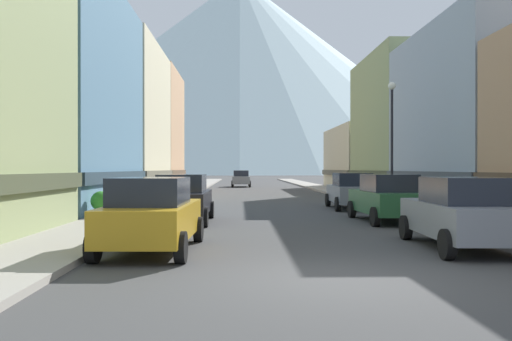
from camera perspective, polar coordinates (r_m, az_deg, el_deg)
name	(u,v)px	position (r m, az deg, el deg)	size (l,w,h in m)	color
ground_plane	(335,280)	(9.72, 8.51, -11.62)	(400.00, 400.00, 0.00)	#3C3C3C
sidewalk_left	(186,191)	(44.63, -7.59, -2.25)	(2.50, 100.00, 0.15)	gray
sidewalk_right	(334,191)	(45.10, 8.43, -2.22)	(2.50, 100.00, 0.15)	gray
storefront_left_1	(17,102)	(27.74, -24.45, 6.74)	(9.97, 12.17, 10.65)	slate
storefront_left_2	(103,123)	(39.52, -16.22, 4.94)	(8.40, 12.05, 10.85)	beige
storefront_left_3	(135,133)	(50.72, -12.97, 4.00)	(8.43, 10.57, 11.04)	tan
storefront_right_2	(415,128)	(40.14, 16.86, 4.38)	(7.42, 11.43, 10.17)	#8C9966
storefront_right_3	(382,159)	(52.85, 13.52, 1.19)	(9.70, 13.59, 6.01)	beige
car_left_0	(152,214)	(12.88, -11.19, -4.66)	(2.19, 4.46, 1.78)	#B28419
car_left_1	(183,198)	(19.57, -7.92, -2.99)	(2.10, 4.42, 1.78)	black
car_right_0	(462,213)	(14.02, 21.39, -4.27)	(2.22, 4.47, 1.78)	slate
car_right_1	(387,198)	(20.28, 14.01, -2.88)	(2.18, 4.45, 1.78)	#265933
car_right_2	(351,191)	(26.41, 10.28, -2.16)	(2.17, 4.45, 1.78)	slate
car_driving_0	(241,179)	(57.27, -1.63, -0.88)	(2.06, 4.40, 1.78)	slate
potted_plant_0	(101,203)	(20.90, -16.46, -3.36)	(0.75, 0.75, 0.98)	gray
potted_plant_2	(430,198)	(25.39, 18.32, -2.86)	(0.52, 0.52, 0.92)	#4C4C51
pedestrian_0	(357,185)	(36.38, 10.89, -1.56)	(0.36, 0.36, 1.56)	navy
streetlamp_right	(392,126)	(25.29, 14.50, 4.73)	(0.36, 0.36, 5.86)	black
mountain_backdrop	(240,75)	(273.58, -1.75, 10.30)	(242.12, 242.12, 99.76)	silver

